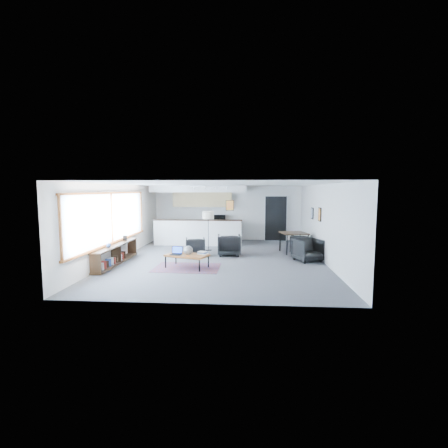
# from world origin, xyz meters

# --- Properties ---
(room) EXTENTS (7.02, 9.02, 2.62)m
(room) POSITION_xyz_m (0.00, 0.00, 1.30)
(room) COLOR #4D4D50
(room) RESTS_ON ground
(window) EXTENTS (0.10, 5.95, 1.66)m
(window) POSITION_xyz_m (-3.46, -0.90, 1.46)
(window) COLOR #8CBFFF
(window) RESTS_ON room
(console) EXTENTS (0.35, 3.00, 0.80)m
(console) POSITION_xyz_m (-3.30, -1.05, 0.33)
(console) COLOR #301E10
(console) RESTS_ON floor
(kitchenette) EXTENTS (4.20, 1.96, 2.60)m
(kitchenette) POSITION_xyz_m (-1.20, 3.71, 1.38)
(kitchenette) COLOR white
(kitchenette) RESTS_ON floor
(doorway) EXTENTS (1.10, 0.12, 2.15)m
(doorway) POSITION_xyz_m (2.30, 4.42, 1.07)
(doorway) COLOR black
(doorway) RESTS_ON room
(track_light) EXTENTS (1.60, 0.07, 0.15)m
(track_light) POSITION_xyz_m (-0.59, 2.20, 2.53)
(track_light) COLOR silver
(track_light) RESTS_ON room
(wall_art_lower) EXTENTS (0.03, 0.38, 0.48)m
(wall_art_lower) POSITION_xyz_m (3.47, 0.40, 1.55)
(wall_art_lower) COLOR black
(wall_art_lower) RESTS_ON room
(wall_art_upper) EXTENTS (0.03, 0.34, 0.44)m
(wall_art_upper) POSITION_xyz_m (3.47, 1.70, 1.50)
(wall_art_upper) COLOR black
(wall_art_upper) RESTS_ON room
(kilim_rug) EXTENTS (2.04, 1.42, 0.01)m
(kilim_rug) POSITION_xyz_m (-0.90, -1.35, 0.01)
(kilim_rug) COLOR #543041
(kilim_rug) RESTS_ON floor
(coffee_table) EXTENTS (1.44, 1.08, 0.42)m
(coffee_table) POSITION_xyz_m (-0.90, -1.35, 0.39)
(coffee_table) COLOR brown
(coffee_table) RESTS_ON floor
(laptop) EXTENTS (0.37, 0.32, 0.24)m
(laptop) POSITION_xyz_m (-1.23, -1.35, 0.49)
(laptop) COLOR black
(laptop) RESTS_ON coffee_table
(ceramic_pot) EXTENTS (0.28, 0.28, 0.28)m
(ceramic_pot) POSITION_xyz_m (-0.85, -1.39, 0.56)
(ceramic_pot) COLOR gray
(ceramic_pot) RESTS_ON coffee_table
(book_stack) EXTENTS (0.35, 0.32, 0.09)m
(book_stack) POSITION_xyz_m (-0.43, -1.26, 0.46)
(book_stack) COLOR silver
(book_stack) RESTS_ON coffee_table
(coaster) EXTENTS (0.12, 0.12, 0.01)m
(coaster) POSITION_xyz_m (-0.84, -1.59, 0.42)
(coaster) COLOR #E5590C
(coaster) RESTS_ON coffee_table
(armchair_left) EXTENTS (0.79, 0.76, 0.71)m
(armchair_left) POSITION_xyz_m (-0.96, 0.61, 0.36)
(armchair_left) COLOR black
(armchair_left) RESTS_ON floor
(armchair_right) EXTENTS (0.88, 0.83, 0.85)m
(armchair_right) POSITION_xyz_m (0.28, 0.67, 0.43)
(armchair_right) COLOR black
(armchair_right) RESTS_ON floor
(floor_lamp) EXTENTS (0.46, 0.46, 1.56)m
(floor_lamp) POSITION_xyz_m (-0.59, 1.61, 1.36)
(floor_lamp) COLOR black
(floor_lamp) RESTS_ON floor
(dining_table) EXTENTS (1.10, 1.10, 0.78)m
(dining_table) POSITION_xyz_m (2.74, 1.37, 0.71)
(dining_table) COLOR #301E10
(dining_table) RESTS_ON floor
(dining_chair_near) EXTENTS (0.90, 0.88, 0.72)m
(dining_chair_near) POSITION_xyz_m (3.00, -0.14, 0.36)
(dining_chair_near) COLOR black
(dining_chair_near) RESTS_ON floor
(dining_chair_far) EXTENTS (0.78, 0.75, 0.66)m
(dining_chair_far) POSITION_xyz_m (3.00, 1.24, 0.33)
(dining_chair_far) COLOR black
(dining_chair_far) RESTS_ON floor
(microwave) EXTENTS (0.55, 0.33, 0.36)m
(microwave) POSITION_xyz_m (-0.36, 4.15, 1.11)
(microwave) COLOR black
(microwave) RESTS_ON kitchenette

